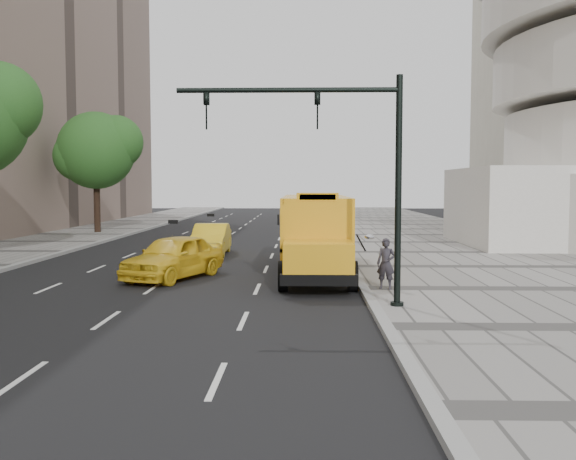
{
  "coord_description": "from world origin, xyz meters",
  "views": [
    {
      "loc": [
        4.01,
        -26.06,
        3.44
      ],
      "look_at": [
        3.5,
        -4.0,
        1.9
      ],
      "focal_mm": 40.0,
      "sensor_mm": 36.0,
      "label": 1
    }
  ],
  "objects_px": {
    "tree_c": "(97,150)",
    "taxi_near": "(174,257)",
    "school_bus": "(315,227)",
    "pedestrian": "(386,264)",
    "taxi_far": "(211,239)",
    "traffic_signal": "(346,161)"
  },
  "relations": [
    {
      "from": "taxi_near",
      "to": "taxi_far",
      "type": "height_order",
      "value": "taxi_near"
    },
    {
      "from": "traffic_signal",
      "to": "pedestrian",
      "type": "bearing_deg",
      "value": 62.72
    },
    {
      "from": "tree_c",
      "to": "pedestrian",
      "type": "distance_m",
      "value": 30.28
    },
    {
      "from": "school_bus",
      "to": "taxi_far",
      "type": "relative_size",
      "value": 2.49
    },
    {
      "from": "school_bus",
      "to": "traffic_signal",
      "type": "bearing_deg",
      "value": -85.11
    },
    {
      "from": "pedestrian",
      "to": "traffic_signal",
      "type": "height_order",
      "value": "traffic_signal"
    },
    {
      "from": "pedestrian",
      "to": "school_bus",
      "type": "bearing_deg",
      "value": 131.91
    },
    {
      "from": "taxi_far",
      "to": "school_bus",
      "type": "bearing_deg",
      "value": -51.52
    },
    {
      "from": "school_bus",
      "to": "traffic_signal",
      "type": "xyz_separation_m",
      "value": [
        0.69,
        -8.08,
        2.33
      ]
    },
    {
      "from": "taxi_near",
      "to": "taxi_far",
      "type": "distance_m",
      "value": 8.28
    },
    {
      "from": "school_bus",
      "to": "traffic_signal",
      "type": "height_order",
      "value": "traffic_signal"
    },
    {
      "from": "tree_c",
      "to": "school_bus",
      "type": "distance_m",
      "value": 24.72
    },
    {
      "from": "tree_c",
      "to": "taxi_near",
      "type": "bearing_deg",
      "value": -65.8
    },
    {
      "from": "tree_c",
      "to": "taxi_near",
      "type": "distance_m",
      "value": 24.11
    },
    {
      "from": "school_bus",
      "to": "pedestrian",
      "type": "bearing_deg",
      "value": -67.6
    },
    {
      "from": "tree_c",
      "to": "taxi_far",
      "type": "relative_size",
      "value": 1.85
    },
    {
      "from": "school_bus",
      "to": "pedestrian",
      "type": "relative_size",
      "value": 7.15
    },
    {
      "from": "pedestrian",
      "to": "taxi_near",
      "type": "bearing_deg",
      "value": 177.21
    },
    {
      "from": "tree_c",
      "to": "school_bus",
      "type": "relative_size",
      "value": 0.74
    },
    {
      "from": "tree_c",
      "to": "school_bus",
      "type": "bearing_deg",
      "value": -52.32
    },
    {
      "from": "taxi_near",
      "to": "taxi_far",
      "type": "bearing_deg",
      "value": 110.65
    },
    {
      "from": "tree_c",
      "to": "taxi_far",
      "type": "distance_m",
      "value": 17.27
    }
  ]
}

